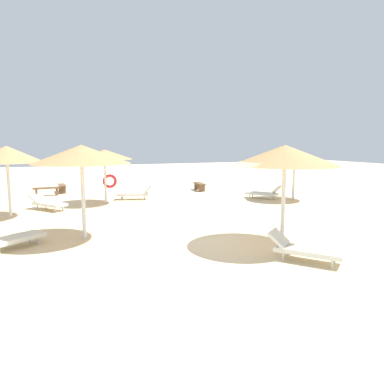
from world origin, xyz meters
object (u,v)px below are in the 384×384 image
object	(u,v)px
parasol_0	(295,156)
parasol_4	(105,155)
parasol_5	(285,156)
lounger_4	(136,194)
lounger_1	(48,203)
parasol_1	(7,154)
lounger_0	(264,193)
parasol_3	(81,155)
bench_1	(199,185)
lounger_5	(303,249)
bench_2	(62,187)
bench_0	(47,190)
lounger_3	(10,239)

from	to	relation	value
parasol_0	parasol_4	xyz separation A→B (m)	(-9.52, 2.55, 0.10)
parasol_5	lounger_4	distance (m)	10.65
parasol_5	lounger_1	bearing A→B (deg)	126.64
parasol_1	lounger_1	size ratio (longest dim) A/B	1.53
lounger_0	parasol_3	bearing A→B (deg)	-153.93
parasol_1	bench_1	size ratio (longest dim) A/B	1.90
lounger_5	bench_2	xyz separation A→B (m)	(-5.32, 15.92, 0.03)
parasol_0	parasol_5	size ratio (longest dim) A/B	0.92
parasol_4	bench_1	xyz separation A→B (m)	(6.28, 2.69, -2.08)
parasol_0	parasol_3	xyz separation A→B (m)	(-11.17, -4.01, 0.36)
lounger_5	bench_1	xyz separation A→B (m)	(2.87, 13.59, 0.03)
lounger_5	bench_2	size ratio (longest dim) A/B	1.25
bench_0	lounger_0	bearing A→B (deg)	-27.14
parasol_4	bench_2	world-z (taller)	parasol_4
parasol_1	parasol_3	xyz separation A→B (m)	(2.50, -4.55, 0.10)
lounger_5	parasol_5	bearing A→B (deg)	75.87
parasol_4	lounger_1	world-z (taller)	parasol_4
bench_0	bench_1	size ratio (longest dim) A/B	0.99
lounger_4	bench_2	world-z (taller)	lounger_4
parasol_3	lounger_0	world-z (taller)	parasol_3
lounger_0	parasol_5	bearing A→B (deg)	-119.86
bench_2	lounger_0	bearing A→B (deg)	-33.68
parasol_1	parasol_0	bearing A→B (deg)	-2.28
parasol_3	parasol_5	size ratio (longest dim) A/B	0.98
parasol_1	bench_2	world-z (taller)	parasol_1
bench_2	parasol_4	bearing A→B (deg)	-69.22
bench_2	bench_0	bearing A→B (deg)	-128.21
lounger_0	lounger_1	xyz separation A→B (m)	(-10.95, 0.95, -0.01)
parasol_5	bench_2	world-z (taller)	parasol_5
parasol_0	lounger_4	distance (m)	8.72
parasol_5	bench_1	xyz separation A→B (m)	(2.52, 12.19, -2.33)
bench_2	lounger_4	bearing A→B (deg)	-50.54
parasol_1	lounger_1	world-z (taller)	parasol_1
lounger_1	bench_2	xyz separation A→B (m)	(0.82, 5.80, 0.04)
parasol_0	bench_1	xyz separation A→B (m)	(-3.24, 5.24, -1.98)
lounger_0	bench_0	xyz separation A→B (m)	(-11.01, 5.64, 0.02)
parasol_3	bench_1	size ratio (longest dim) A/B	1.97
lounger_1	lounger_5	distance (m)	11.84
lounger_0	lounger_5	size ratio (longest dim) A/B	1.00
parasol_0	bench_0	xyz separation A→B (m)	(-12.30, 6.47, -1.98)
parasol_0	lounger_0	distance (m)	2.52
parasol_5	parasol_0	bearing A→B (deg)	50.36
parasol_1	parasol_4	bearing A→B (deg)	25.78
parasol_4	lounger_0	bearing A→B (deg)	-11.84
parasol_4	lounger_1	xyz separation A→B (m)	(-2.73, -0.77, -2.12)
bench_1	bench_2	distance (m)	8.51
lounger_1	lounger_4	world-z (taller)	lounger_4
bench_2	lounger_3	bearing A→B (deg)	-98.71
parasol_5	lounger_0	size ratio (longest dim) A/B	1.65
parasol_0	bench_2	world-z (taller)	parasol_0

